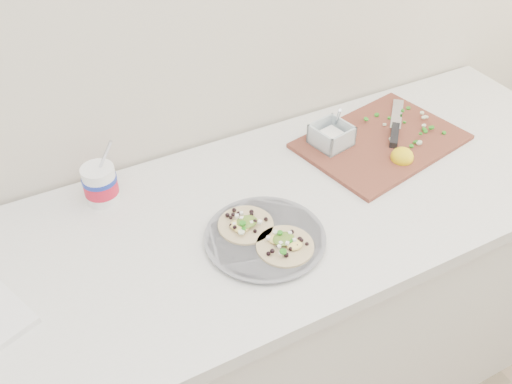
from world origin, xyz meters
name	(u,v)px	position (x,y,z in m)	size (l,w,h in m)	color
counter	(186,354)	(0.00, 1.43, 0.45)	(2.44, 0.66, 0.90)	silver
taco_plate	(265,235)	(0.19, 1.33, 0.92)	(0.28, 0.28, 0.04)	slate
tub	(101,180)	(-0.09, 1.64, 0.96)	(0.08, 0.08, 0.19)	white
cutboard	(378,137)	(0.66, 1.52, 0.92)	(0.49, 0.39, 0.07)	brown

